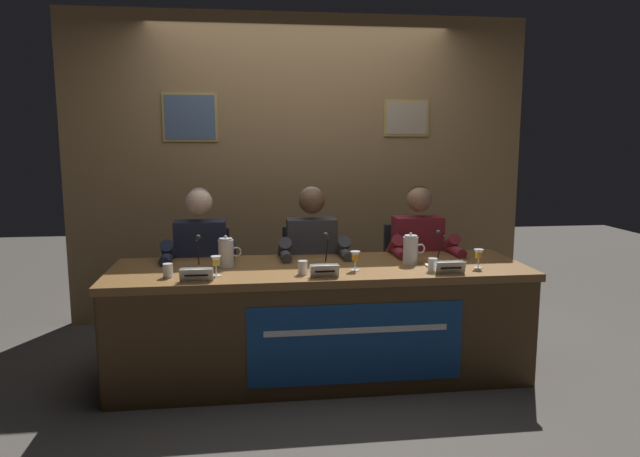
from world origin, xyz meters
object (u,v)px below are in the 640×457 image
object	(u,v)px
juice_glass_left	(216,262)
microphone_left	(198,259)
nameplate_left	(196,275)
panelist_right	(420,255)
water_cup_center	(303,268)
chair_right	(412,284)
microphone_center	(327,256)
water_cup_left	(168,271)
chair_left	(203,291)
chair_center	(310,288)
panelist_center	(313,258)
microphone_right	(442,253)
water_cup_right	(433,266)
juice_glass_right	(479,255)
water_pitcher_right_side	(411,250)
water_pitcher_left_side	(226,253)
juice_glass_center	(355,257)
conference_table	(323,306)
document_stack_right	(443,266)
panelist_left	(200,261)
nameplate_center	(325,271)
nameplate_right	(450,267)

from	to	relation	value
juice_glass_left	microphone_left	bearing A→B (deg)	125.76
nameplate_left	juice_glass_left	distance (m)	0.17
panelist_right	nameplate_left	bearing A→B (deg)	-155.50
water_cup_center	chair_right	xyz separation A→B (m)	(0.94, 0.82, -0.34)
water_cup_center	microphone_center	world-z (taller)	microphone_center
juice_glass_left	water_cup_left	distance (m)	0.29
nameplate_left	microphone_left	world-z (taller)	microphone_left
chair_left	microphone_left	xyz separation A→B (m)	(0.02, -0.63, 0.38)
microphone_left	chair_center	world-z (taller)	microphone_left
chair_left	panelist_center	xyz separation A→B (m)	(0.81, -0.20, 0.28)
water_cup_left	microphone_right	world-z (taller)	microphone_right
nameplate_left	panelist_right	bearing A→B (deg)	24.50
chair_right	water_cup_right	distance (m)	0.92
panelist_right	microphone_right	size ratio (longest dim) A/B	5.67
juice_glass_right	water_pitcher_right_side	bearing A→B (deg)	154.64
juice_glass_left	water_pitcher_left_side	distance (m)	0.25
water_cup_center	panelist_right	xyz separation A→B (m)	(0.94, 0.62, -0.07)
nameplate_left	water_pitcher_right_side	bearing A→B (deg)	12.80
water_cup_left	panelist_center	world-z (taller)	panelist_center
juice_glass_center	water_pitcher_right_side	bearing A→B (deg)	20.46
panelist_center	juice_glass_center	bearing A→B (deg)	-69.74
conference_table	microphone_left	distance (m)	0.85
chair_left	chair_center	xyz separation A→B (m)	(0.81, 0.00, 0.00)
microphone_right	conference_table	bearing A→B (deg)	-175.70
chair_center	water_pitcher_right_side	distance (m)	0.95
microphone_right	document_stack_right	distance (m)	0.12
chair_left	document_stack_right	bearing A→B (deg)	-24.95
panelist_left	microphone_left	size ratio (longest dim) A/B	5.67
juice_glass_left	water_cup_left	world-z (taller)	juice_glass_left
nameplate_center	nameplate_right	world-z (taller)	same
water_cup_left	conference_table	bearing A→B (deg)	5.37
conference_table	water_pitcher_right_side	xyz separation A→B (m)	(0.61, 0.10, 0.33)
water_cup_left	chair_center	distance (m)	1.29
chair_center	chair_right	distance (m)	0.81
water_cup_left	chair_right	distance (m)	1.96
conference_table	water_cup_center	size ratio (longest dim) A/B	31.99
microphone_left	juice_glass_right	world-z (taller)	microphone_left
conference_table	panelist_left	world-z (taller)	panelist_left
panelist_left	microphone_left	xyz separation A→B (m)	(0.02, -0.43, 0.10)
juice_glass_center	panelist_right	bearing A→B (deg)	42.84
water_cup_left	juice_glass_left	bearing A→B (deg)	0.08
nameplate_center	document_stack_right	world-z (taller)	nameplate_center
microphone_right	water_cup_center	bearing A→B (deg)	-169.59
microphone_left	water_pitcher_right_side	xyz separation A→B (m)	(1.40, 0.02, 0.02)
panelist_right	water_pitcher_right_side	world-z (taller)	panelist_right
document_stack_right	chair_center	bearing A→B (deg)	136.79
nameplate_right	microphone_right	xyz separation A→B (m)	(0.04, 0.27, 0.03)
juice_glass_left	nameplate_center	xyz separation A→B (m)	(0.65, -0.12, -0.05)
water_pitcher_left_side	panelist_left	bearing A→B (deg)	119.27
juice_glass_left	chair_left	bearing A→B (deg)	100.06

